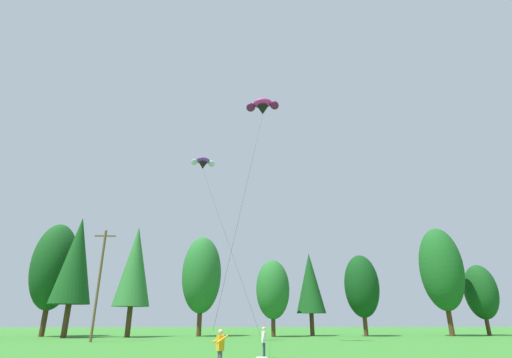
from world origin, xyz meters
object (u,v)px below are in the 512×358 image
(kite_flyer_mid, at_px, (264,340))
(parafoil_kite_high_magenta, at_px, (263,107))
(kite_flyer_near, at_px, (220,347))
(parafoil_kite_mid_purple, at_px, (203,163))
(utility_pole, at_px, (99,281))

(kite_flyer_mid, xyz_separation_m, parafoil_kite_high_magenta, (0.94, 12.47, 22.95))
(kite_flyer_near, relative_size, kite_flyer_mid, 1.00)
(parafoil_kite_high_magenta, bearing_deg, parafoil_kite_mid_purple, 154.30)
(utility_pole, distance_m, kite_flyer_near, 27.38)
(parafoil_kite_high_magenta, bearing_deg, kite_flyer_mid, -94.31)
(utility_pole, bearing_deg, parafoil_kite_mid_purple, -11.21)
(parafoil_kite_mid_purple, bearing_deg, kite_flyer_near, -81.40)
(kite_flyer_near, bearing_deg, parafoil_kite_mid_purple, 98.60)
(kite_flyer_near, bearing_deg, parafoil_kite_high_magenta, 79.94)
(utility_pole, height_order, parafoil_kite_mid_purple, parafoil_kite_mid_purple)
(utility_pole, xyz_separation_m, kite_flyer_mid, (15.75, -17.61, -4.84))
(kite_flyer_near, distance_m, kite_flyer_mid, 6.18)
(utility_pole, relative_size, kite_flyer_mid, 6.57)
(parafoil_kite_high_magenta, relative_size, parafoil_kite_mid_purple, 1.30)
(utility_pole, distance_m, parafoil_kite_mid_purple, 16.35)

